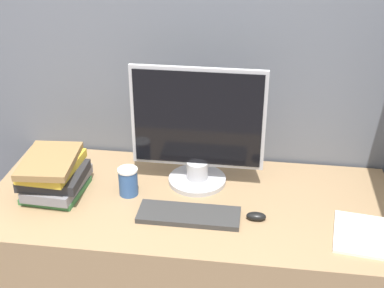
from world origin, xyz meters
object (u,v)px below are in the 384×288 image
monitor (198,133)px  mouse (256,216)px  coffee_cup (128,181)px  book_stack (54,175)px  keyboard (189,215)px

monitor → mouse: monitor is taller
coffee_cup → book_stack: 0.29m
monitor → keyboard: 0.33m
monitor → keyboard: bearing=-89.7°
coffee_cup → book_stack: size_ratio=0.37×
keyboard → book_stack: bearing=170.1°
keyboard → coffee_cup: (-0.26, 0.12, 0.05)m
coffee_cup → book_stack: (-0.29, -0.03, 0.02)m
monitor → book_stack: monitor is taller
coffee_cup → book_stack: bearing=-174.5°
mouse → coffee_cup: (-0.51, 0.10, 0.04)m
monitor → book_stack: (-0.55, -0.16, -0.14)m
book_stack → coffee_cup: bearing=5.5°
book_stack → keyboard: bearing=-9.9°
keyboard → mouse: 0.25m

